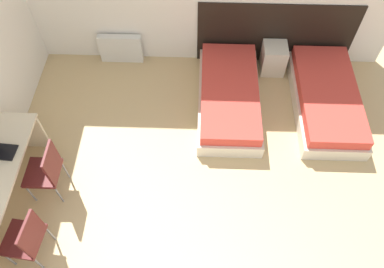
% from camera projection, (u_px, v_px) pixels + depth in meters
% --- Properties ---
extents(headboard_panel, '(2.51, 0.03, 1.13)m').
position_uv_depth(headboard_panel, '(276.00, 34.00, 5.99)').
color(headboard_panel, black).
rests_on(headboard_panel, ground_plane).
extents(bed_near_window, '(0.93, 1.96, 0.40)m').
position_uv_depth(bed_near_window, '(229.00, 96.00, 5.74)').
color(bed_near_window, beige).
rests_on(bed_near_window, ground_plane).
extents(bed_near_door, '(0.93, 1.96, 0.40)m').
position_uv_depth(bed_near_door, '(326.00, 99.00, 5.71)').
color(bed_near_door, beige).
rests_on(bed_near_door, ground_plane).
extents(nightstand, '(0.38, 0.38, 0.50)m').
position_uv_depth(nightstand, '(273.00, 58.00, 6.12)').
color(nightstand, beige).
rests_on(nightstand, ground_plane).
extents(radiator, '(0.71, 0.12, 0.51)m').
position_uv_depth(radiator, '(121.00, 49.00, 6.25)').
color(radiator, silver).
rests_on(radiator, ground_plane).
extents(chair_near_laptop, '(0.42, 0.42, 0.93)m').
position_uv_depth(chair_near_laptop, '(46.00, 170.00, 4.64)').
color(chair_near_laptop, '#511919').
rests_on(chair_near_laptop, ground_plane).
extents(chair_near_notebook, '(0.47, 0.47, 0.93)m').
position_uv_depth(chair_near_notebook, '(26.00, 238.00, 4.15)').
color(chair_near_notebook, '#511919').
rests_on(chair_near_notebook, ground_plane).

